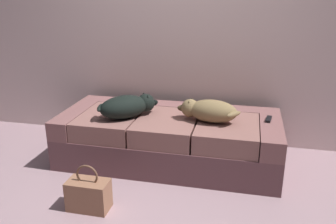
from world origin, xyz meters
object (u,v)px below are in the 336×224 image
(dog_dark, at_px, (128,106))
(dog_tan, at_px, (209,110))
(tv_remote, at_px, (269,119))
(couch, at_px, (169,138))
(handbag, at_px, (89,194))

(dog_dark, bearing_deg, dog_tan, 4.40)
(tv_remote, bearing_deg, dog_dark, -161.86)
(tv_remote, bearing_deg, couch, -166.52)
(dog_tan, xyz_separation_m, tv_remote, (0.54, 0.15, -0.09))
(dog_dark, bearing_deg, tv_remote, 9.00)
(couch, height_order, tv_remote, tv_remote)
(couch, xyz_separation_m, tv_remote, (0.92, 0.07, 0.25))
(tv_remote, relative_size, handbag, 0.40)
(dog_tan, bearing_deg, handbag, -133.12)
(couch, distance_m, dog_dark, 0.52)
(couch, bearing_deg, tv_remote, 4.35)
(dog_dark, distance_m, tv_remote, 1.31)
(dog_tan, bearing_deg, couch, 168.75)
(dog_dark, xyz_separation_m, dog_tan, (0.75, 0.06, -0.01))
(couch, xyz_separation_m, handbag, (-0.43, -0.94, -0.11))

